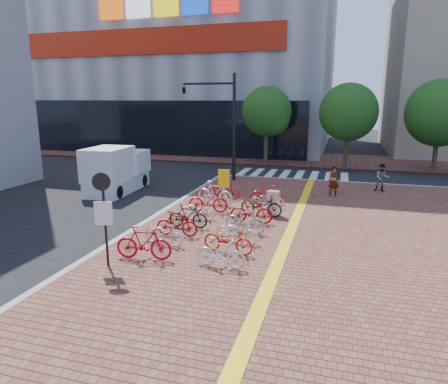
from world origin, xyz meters
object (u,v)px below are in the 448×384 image
(bike_14, at_px, (267,200))
(bike_11, at_px, (245,220))
(bike_2, at_px, (177,224))
(bike_3, at_px, (188,216))
(bike_12, at_px, (251,211))
(pedestrian_b, at_px, (382,178))
(utility_box, at_px, (273,203))
(yellow_sign, at_px, (224,182))
(bike_0, at_px, (144,243))
(pedestrian_a, at_px, (334,181))
(bike_5, at_px, (208,201))
(box_truck, at_px, (116,170))
(notice_sign, at_px, (104,208))
(bike_10, at_px, (237,231))
(bike_1, at_px, (164,233))
(bike_6, at_px, (215,193))
(bike_9, at_px, (228,239))
(bike_15, at_px, (267,194))
(bike_13, at_px, (261,204))
(bike_4, at_px, (196,209))
(bike_7, at_px, (222,190))
(bike_8, at_px, (221,253))
(traffic_light_pole, at_px, (211,107))

(bike_14, bearing_deg, bike_11, 169.59)
(bike_2, xyz_separation_m, bike_3, (0.03, 1.05, -0.00))
(bike_12, xyz_separation_m, pedestrian_b, (5.62, 7.75, 0.24))
(utility_box, height_order, yellow_sign, yellow_sign)
(bike_0, relative_size, pedestrian_a, 1.16)
(bike_5, bearing_deg, pedestrian_b, -60.32)
(bike_3, bearing_deg, bike_12, -65.72)
(box_truck, bearing_deg, notice_sign, -60.49)
(bike_5, distance_m, utility_box, 2.91)
(bike_5, bearing_deg, bike_10, -157.31)
(bike_1, distance_m, notice_sign, 2.75)
(bike_2, relative_size, bike_6, 0.84)
(bike_9, relative_size, pedestrian_a, 1.12)
(bike_10, bearing_deg, bike_11, 7.54)
(bike_2, relative_size, bike_15, 1.00)
(bike_1, bearing_deg, bike_5, 8.08)
(bike_12, relative_size, pedestrian_a, 1.11)
(bike_3, relative_size, bike_15, 0.99)
(bike_13, bearing_deg, bike_5, 103.53)
(bike_9, bearing_deg, bike_4, 43.58)
(bike_7, relative_size, pedestrian_b, 1.17)
(bike_8, distance_m, pedestrian_b, 13.51)
(bike_2, distance_m, bike_5, 3.35)
(bike_5, bearing_deg, notice_sign, 159.88)
(yellow_sign, bearing_deg, bike_3, -103.29)
(bike_8, bearing_deg, bike_11, 3.38)
(box_truck, bearing_deg, utility_box, -16.54)
(bike_10, xyz_separation_m, bike_11, (0.01, 1.16, 0.07))
(bike_1, height_order, utility_box, utility_box)
(bike_1, xyz_separation_m, yellow_sign, (0.79, 4.81, 0.90))
(pedestrian_a, bearing_deg, bike_0, -128.21)
(bike_12, height_order, notice_sign, notice_sign)
(bike_8, bearing_deg, bike_0, 94.04)
(bike_12, bearing_deg, bike_4, 86.44)
(bike_6, xyz_separation_m, bike_12, (2.35, -2.47, -0.04))
(bike_7, bearing_deg, pedestrian_b, -68.90)
(pedestrian_b, bearing_deg, bike_9, -118.48)
(bike_9, distance_m, pedestrian_a, 9.72)
(traffic_light_pole, bearing_deg, bike_8, -70.57)
(bike_2, height_order, bike_4, bike_2)
(bike_7, xyz_separation_m, traffic_light_pole, (-2.21, 4.95, 4.02))
(yellow_sign, bearing_deg, bike_8, -74.50)
(pedestrian_a, bearing_deg, traffic_light_pole, 150.50)
(bike_9, bearing_deg, bike_10, 6.16)
(bike_7, distance_m, bike_10, 6.31)
(bike_6, distance_m, pedestrian_a, 6.41)
(bike_7, distance_m, bike_14, 2.74)
(bike_3, height_order, bike_8, bike_3)
(bike_8, relative_size, bike_10, 0.97)
(bike_13, bearing_deg, pedestrian_a, -24.21)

